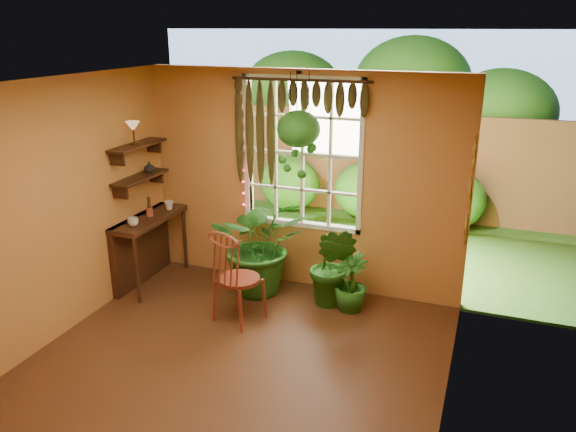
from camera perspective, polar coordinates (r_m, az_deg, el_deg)
name	(u,v)px	position (r m, az deg, el deg)	size (l,w,h in m)	color
floor	(222,379)	(5.56, -6.67, -16.13)	(4.50, 4.50, 0.00)	#4F2716
ceiling	(210,88)	(4.59, -7.96, 12.74)	(4.50, 4.50, 0.00)	white
wall_back	(302,182)	(6.88, 1.39, 3.43)	(4.00, 4.00, 0.00)	#BD8040
wall_left	(35,220)	(6.07, -24.27, -0.39)	(4.50, 4.50, 0.00)	#BD8040
wall_right	(455,281)	(4.42, 16.59, -6.38)	(4.50, 4.50, 0.00)	#BD8040
window	(303,154)	(6.82, 1.50, 6.33)	(1.52, 0.10, 1.86)	white
valance_vine	(293,107)	(6.64, 0.49, 11.05)	(1.70, 0.12, 1.10)	#3A1D0F
string_lights	(242,147)	(7.01, -4.67, 7.03)	(0.03, 0.03, 1.54)	#FF2633
wall_plates	(470,193)	(6.03, 17.97, 2.28)	(0.04, 0.32, 1.10)	beige
counter_ledge	(144,241)	(7.42, -14.45, -2.51)	(0.40, 1.20, 0.90)	#3A1D0F
shelf_lower	(140,177)	(7.14, -14.77, 3.81)	(0.25, 0.90, 0.04)	#3A1D0F
shelf_upper	(138,145)	(7.06, -15.04, 6.94)	(0.25, 0.90, 0.04)	#3A1D0F
backyard	(391,128)	(11.22, 10.43, 8.79)	(14.00, 10.00, 12.00)	#2F621C
windsor_chair	(237,291)	(6.33, -5.19, -7.57)	(0.60, 0.61, 1.27)	brown
potted_plant_left	(261,243)	(6.89, -2.78, -2.80)	(1.15, 1.00, 1.28)	#134713
potted_plant_mid	(333,266)	(6.60, 4.57, -5.07)	(0.56, 0.45, 1.01)	#134713
potted_plant_right	(351,282)	(6.59, 6.39, -6.71)	(0.39, 0.39, 0.69)	#134713
hanging_basket	(299,134)	(6.49, 1.08, 8.34)	(0.50, 0.50, 1.21)	black
cup_a	(133,222)	(6.94, -15.47, -0.56)	(0.13, 0.13, 0.10)	silver
cup_b	(169,205)	(7.46, -12.00, 1.08)	(0.12, 0.12, 0.11)	beige
brush_jar	(149,207)	(7.22, -13.93, 0.94)	(0.09, 0.09, 0.32)	brown
shelf_vase	(149,167)	(7.28, -13.91, 4.85)	(0.13, 0.13, 0.14)	#B2AD99
tiffany_lamp	(133,128)	(6.94, -15.47, 8.63)	(0.17, 0.17, 0.28)	#543318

